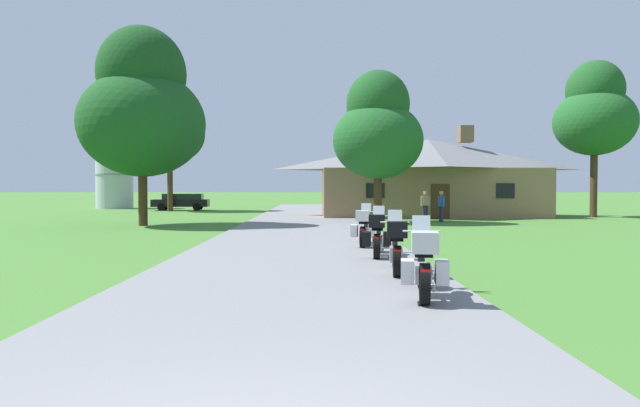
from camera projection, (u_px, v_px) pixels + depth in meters
ground_plane at (303, 232)px, 22.96m from camera, size 500.00×500.00×0.00m
asphalt_driveway at (302, 236)px, 20.96m from camera, size 6.40×80.00×0.06m
motorcycle_blue_nearest_to_camera at (423, 265)px, 8.84m from camera, size 0.93×2.08×1.30m
motorcycle_orange_second_in_row at (396, 246)px, 11.56m from camera, size 0.72×2.08×1.30m
motorcycle_green_third_in_row at (378, 236)px, 14.32m from camera, size 0.92×2.08×1.30m
motorcycle_black_farthest_in_row at (364, 228)px, 16.96m from camera, size 0.94×2.07×1.30m
stone_lodge at (428, 177)px, 36.69m from camera, size 14.88×7.90×6.03m
bystander_tan_shirt_near_lodge at (425, 204)px, 31.53m from camera, size 0.54×0.29×1.69m
bystander_blue_shirt_beside_signpost at (441, 205)px, 30.13m from camera, size 0.31×0.53×1.69m
tree_right_of_lodge at (595, 113)px, 34.85m from camera, size 5.02×5.02×9.97m
tree_left_far at (170, 126)px, 44.12m from camera, size 5.61×5.61×10.57m
tree_left_near at (142, 109)px, 26.93m from camera, size 6.14×6.14×9.79m
tree_by_lodge_front at (378, 130)px, 29.22m from camera, size 4.82×4.82×8.14m
metal_silo_distant at (114, 170)px, 50.40m from camera, size 3.39×3.39×7.05m
parked_black_suv_far_left at (182, 201)px, 45.93m from camera, size 4.72×2.17×1.40m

